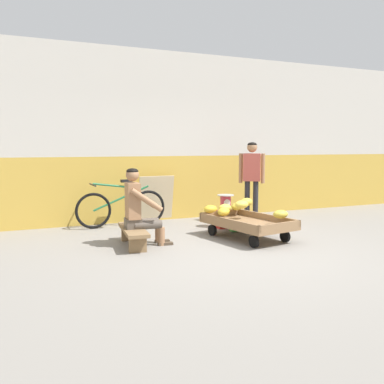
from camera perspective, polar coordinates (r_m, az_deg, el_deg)
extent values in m
plane|color=gray|center=(5.92, 6.83, -8.15)|extent=(80.00, 80.00, 0.00)
cube|color=gold|center=(8.61, -3.78, 0.63)|extent=(16.00, 0.30, 1.26)
cube|color=beige|center=(8.61, -3.85, 11.57)|extent=(16.00, 0.30, 2.02)
cube|color=#8E6B47|center=(6.80, 7.41, -4.27)|extent=(1.07, 1.56, 0.05)
cube|color=#8E6B47|center=(6.53, 4.77, -4.00)|extent=(0.29, 1.43, 0.10)
cube|color=#8E6B47|center=(7.05, 9.87, -3.31)|extent=(0.29, 1.43, 0.10)
cube|color=#8E6B47|center=(7.32, 3.81, -2.89)|extent=(0.83, 0.18, 0.10)
cube|color=#8E6B47|center=(6.28, 11.63, -4.50)|extent=(0.83, 0.18, 0.10)
cylinder|color=black|center=(7.01, 2.72, -5.10)|extent=(0.08, 0.19, 0.18)
cylinder|color=black|center=(7.40, 6.67, -4.55)|extent=(0.08, 0.19, 0.18)
cylinder|color=black|center=(6.25, 8.26, -6.55)|extent=(0.08, 0.19, 0.18)
cylinder|color=black|center=(6.68, 12.30, -5.81)|extent=(0.08, 0.19, 0.18)
ellipsoid|color=gold|center=(6.65, 11.73, -2.92)|extent=(0.25, 0.19, 0.13)
ellipsoid|color=gold|center=(6.76, 4.26, -2.66)|extent=(0.30, 0.28, 0.13)
ellipsoid|color=gold|center=(7.04, 2.45, -2.29)|extent=(0.27, 0.22, 0.13)
ellipsoid|color=gold|center=(7.38, 6.01, -1.94)|extent=(0.30, 0.29, 0.13)
ellipsoid|color=yellow|center=(7.20, 4.42, -2.12)|extent=(0.28, 0.24, 0.13)
ellipsoid|color=yellow|center=(6.72, 6.62, -1.67)|extent=(0.27, 0.23, 0.13)
ellipsoid|color=gold|center=(7.05, 7.27, -1.33)|extent=(0.30, 0.28, 0.13)
cube|color=olive|center=(6.31, -7.85, -4.98)|extent=(0.43, 1.13, 0.05)
cube|color=olive|center=(6.71, -8.34, -5.50)|extent=(0.25, 0.11, 0.22)
cube|color=olive|center=(5.97, -7.25, -6.95)|extent=(0.25, 0.11, 0.22)
cylinder|color=#9E704C|center=(6.51, -4.51, -5.60)|extent=(0.10, 0.10, 0.27)
cube|color=#4C3D2D|center=(6.54, -3.99, -6.56)|extent=(0.23, 0.11, 0.04)
cylinder|color=brown|center=(6.42, -6.26, -4.09)|extent=(0.41, 0.16, 0.13)
cylinder|color=#9E704C|center=(6.34, -4.10, -5.92)|extent=(0.10, 0.10, 0.27)
cube|color=#4C3D2D|center=(6.38, -3.57, -6.89)|extent=(0.23, 0.11, 0.04)
cylinder|color=brown|center=(6.25, -5.90, -4.37)|extent=(0.41, 0.16, 0.13)
cube|color=brown|center=(6.29, -7.86, -4.14)|extent=(0.24, 0.30, 0.14)
cube|color=#9E704C|center=(6.24, -7.90, -1.15)|extent=(0.21, 0.33, 0.52)
cylinder|color=#9E704C|center=(6.47, -6.85, -0.66)|extent=(0.47, 0.12, 0.36)
cylinder|color=#9E704C|center=(6.08, -6.07, -1.08)|extent=(0.47, 0.12, 0.36)
sphere|color=#9E704C|center=(6.21, -7.96, 2.28)|extent=(0.19, 0.19, 0.19)
ellipsoid|color=black|center=(6.21, -7.96, 2.76)|extent=(0.17, 0.17, 0.09)
cube|color=red|center=(7.72, 4.48, -3.63)|extent=(0.36, 0.28, 0.30)
cylinder|color=#28282D|center=(7.69, 4.49, -2.42)|extent=(0.20, 0.20, 0.03)
cube|color=#C6384C|center=(7.67, 4.50, -1.42)|extent=(0.16, 0.10, 0.24)
cylinder|color=white|center=(7.63, 4.69, -1.47)|extent=(0.13, 0.01, 0.13)
cylinder|color=#B2B5BA|center=(7.66, 4.51, -0.42)|extent=(0.30, 0.30, 0.01)
torus|color=black|center=(7.74, -13.02, -2.46)|extent=(0.64, 0.06, 0.64)
torus|color=black|center=(8.01, -5.85, -2.06)|extent=(0.64, 0.06, 0.64)
cylinder|color=#236B3D|center=(7.83, -9.40, -0.81)|extent=(1.03, 0.05, 0.43)
cylinder|color=#236B3D|center=(7.85, -8.70, -0.49)|extent=(0.04, 0.04, 0.48)
cylinder|color=#236B3D|center=(7.76, -10.89, 0.87)|extent=(0.62, 0.04, 0.12)
cube|color=black|center=(7.83, -8.73, 1.47)|extent=(0.20, 0.10, 0.05)
cylinder|color=black|center=(7.69, -13.10, 0.93)|extent=(0.03, 0.48, 0.03)
cube|color=#C6B289|center=(8.35, -4.85, -0.87)|extent=(0.70, 0.19, 0.89)
cylinder|color=#232328|center=(8.21, 8.47, -1.33)|extent=(0.10, 0.10, 0.80)
cylinder|color=#232328|center=(8.22, 7.36, -1.30)|extent=(0.10, 0.10, 0.80)
cube|color=#B24C42|center=(8.16, 7.98, 3.29)|extent=(0.38, 0.35, 0.52)
cylinder|color=#9E704C|center=(8.14, 9.45, 3.12)|extent=(0.07, 0.07, 0.56)
cylinder|color=#9E704C|center=(8.18, 6.51, 3.18)|extent=(0.07, 0.07, 0.56)
sphere|color=#9E704C|center=(8.15, 8.02, 5.92)|extent=(0.19, 0.19, 0.19)
ellipsoid|color=black|center=(8.15, 8.03, 6.29)|extent=(0.17, 0.17, 0.09)
cube|color=green|center=(7.41, 5.81, -4.28)|extent=(0.18, 0.12, 0.24)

